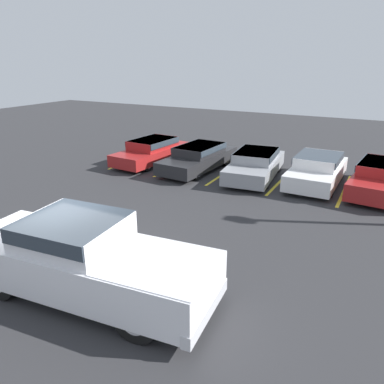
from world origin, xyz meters
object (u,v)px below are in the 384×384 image
object	(u,v)px
parked_sedan_a	(152,150)
parked_sedan_b	(199,157)
pickup_truck	(87,259)
parked_sedan_d	(317,169)
parked_sedan_e	(382,177)
parked_sedan_c	(255,163)

from	to	relation	value
parked_sedan_a	parked_sedan_b	distance (m)	2.65
pickup_truck	parked_sedan_d	world-z (taller)	pickup_truck
parked_sedan_b	parked_sedan_e	size ratio (longest dim) A/B	1.06
parked_sedan_c	parked_sedan_e	distance (m)	5.05
parked_sedan_b	parked_sedan_e	xyz separation A→B (m)	(7.81, 0.39, 0.03)
parked_sedan_c	parked_sedan_d	size ratio (longest dim) A/B	1.10
parked_sedan_a	parked_sedan_e	size ratio (longest dim) A/B	1.02
pickup_truck	parked_sedan_d	distance (m)	10.84
pickup_truck	parked_sedan_a	xyz separation A→B (m)	(-5.07, 10.13, -0.26)
pickup_truck	parked_sedan_e	xyz separation A→B (m)	(5.39, 10.49, -0.24)
parked_sedan_c	pickup_truck	bearing A→B (deg)	-7.66
parked_sedan_e	parked_sedan_c	bearing A→B (deg)	-80.77
parked_sedan_a	parked_sedan_d	xyz separation A→B (m)	(8.03, 0.30, 0.03)
pickup_truck	parked_sedan_b	size ratio (longest dim) A/B	1.22
parked_sedan_a	parked_sedan_c	world-z (taller)	parked_sedan_a
pickup_truck	parked_sedan_b	xyz separation A→B (m)	(-2.42, 10.10, -0.27)
parked_sedan_b	parked_sedan_d	bearing A→B (deg)	97.29
parked_sedan_b	parked_sedan_e	world-z (taller)	parked_sedan_e
parked_sedan_a	parked_sedan_e	world-z (taller)	parked_sedan_e
parked_sedan_a	parked_sedan_e	bearing A→B (deg)	96.18
parked_sedan_b	parked_sedan_d	distance (m)	5.39
parked_sedan_e	parked_sedan_a	bearing A→B (deg)	-82.13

